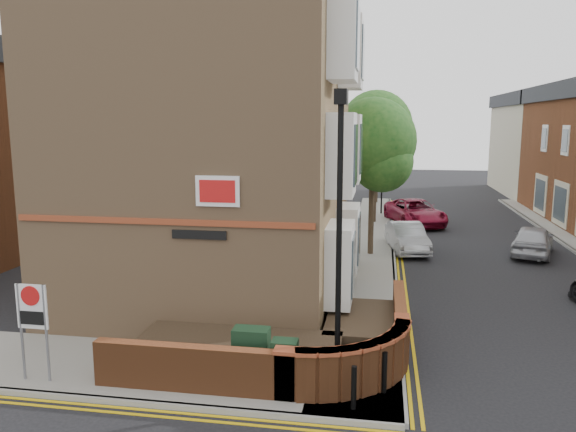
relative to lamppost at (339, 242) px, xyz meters
The scene contains 23 objects.
ground 3.90m from the lamppost, 143.13° to the right, with size 120.00×120.00×0.00m, color black.
pavement_corner 6.07m from the lamppost, behind, with size 13.00×3.00×0.12m, color gray.
pavement_main 15.17m from the lamppost, 88.45° to the left, with size 2.00×32.00×0.12m, color gray.
kerb_side 6.18m from the lamppost, 166.76° to the right, with size 13.00×0.15×0.12m, color gray.
kerb_main_near 15.22m from the lamppost, 84.60° to the left, with size 0.15×32.00×0.12m, color gray.
yellow_lines_side 6.27m from the lamppost, 164.13° to the right, with size 13.00×0.28×0.01m, color gold.
yellow_lines_main 15.26m from the lamppost, 83.64° to the left, with size 0.28×32.00×0.01m, color gold.
corner_building 8.62m from the lamppost, 123.16° to the left, with size 8.95×10.40×13.60m.
garden_wall 3.93m from the lamppost, 140.91° to the left, with size 6.80×6.00×1.20m, color brown, non-canonical shape.
lamppost is the anchor object (origin of this frame).
utility_cabinet_large 3.24m from the lamppost, behind, with size 0.80×0.45×1.20m, color black.
utility_cabinet_small 2.90m from the lamppost, 169.70° to the right, with size 0.55×0.40×1.10m, color black.
bollard_near 2.91m from the lamppost, 63.43° to the right, with size 0.11×0.11×0.90m, color black.
bollard_far 2.95m from the lamppost, ahead, with size 0.11×0.11×0.90m, color black.
zone_sign 6.85m from the lamppost, behind, with size 0.72×0.07×2.20m.
far_terrace_cream 39.00m from the lamppost, 70.68° to the left, with size 5.40×12.40×8.00m.
tree_near 12.92m from the lamppost, 88.22° to the left, with size 3.64×3.65×6.70m.
tree_mid 20.93m from the lamppost, 88.90° to the left, with size 4.03×4.03×7.42m.
tree_far 28.89m from the lamppost, 89.21° to the left, with size 3.81×3.81×7.00m.
traffic_light_assembly 23.82m from the lamppost, 88.07° to the left, with size 0.20×0.16×4.20m.
silver_car_near 14.35m from the lamppost, 81.84° to the left, with size 1.36×3.90×1.28m, color #999CA0.
red_car_main 21.27m from the lamppost, 82.61° to the left, with size 2.36×5.12×1.42m, color maroon.
silver_car_far 16.20m from the lamppost, 62.41° to the left, with size 1.58×3.94×1.34m, color #A6A7AD.
Camera 1 is at (2.46, -10.09, 5.79)m, focal length 35.00 mm.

